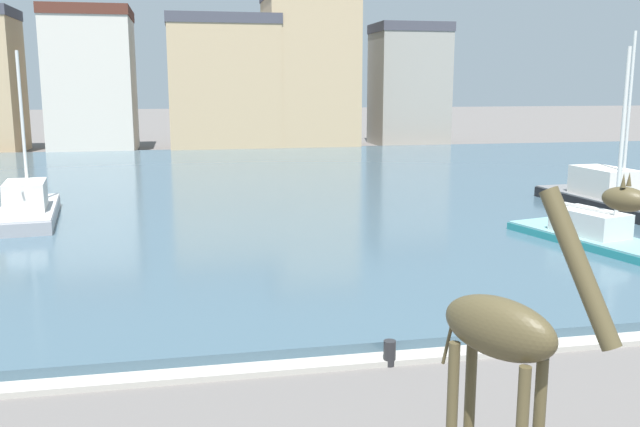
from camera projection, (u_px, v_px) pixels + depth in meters
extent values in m
cube|color=#3D5666|center=(241.00, 191.00, 33.81)|extent=(87.44, 42.25, 0.32)
cube|color=#ADA89E|center=(338.00, 363.00, 13.25)|extent=(87.44, 0.50, 0.12)
cylinder|color=#4C4228|center=(470.00, 407.00, 9.35)|extent=(0.15, 0.15, 2.07)
cylinder|color=#4C4228|center=(452.00, 416.00, 9.10)|extent=(0.15, 0.15, 2.07)
ellipsoid|color=#4C4228|center=(499.00, 328.00, 8.60)|extent=(1.33, 1.68, 0.79)
cylinder|color=#4C4228|center=(580.00, 267.00, 7.68)|extent=(0.74, 1.05, 1.77)
ellipsoid|color=#4C4228|center=(625.00, 199.00, 7.20)|extent=(0.47, 0.55, 0.26)
cone|color=#4C4228|center=(629.00, 179.00, 7.20)|extent=(0.06, 0.06, 0.15)
cone|color=#4C4228|center=(624.00, 180.00, 7.12)|extent=(0.06, 0.06, 0.15)
cylinder|color=#4C4228|center=(449.00, 336.00, 9.21)|extent=(0.15, 0.22, 0.84)
cube|color=#939399|center=(29.00, 218.00, 25.77)|extent=(2.68, 6.40, 0.78)
ellipsoid|color=#939399|center=(35.00, 205.00, 28.53)|extent=(2.02, 2.36, 0.74)
cube|color=#B1B1B5|center=(28.00, 207.00, 25.69)|extent=(2.62, 6.27, 0.06)
cube|color=silver|center=(26.00, 195.00, 25.16)|extent=(1.63, 2.32, 1.01)
cylinder|color=silver|center=(23.00, 130.00, 25.59)|extent=(0.12, 0.12, 5.80)
cylinder|color=silver|center=(24.00, 187.00, 24.95)|extent=(0.33, 2.17, 0.08)
cube|color=teal|center=(600.00, 247.00, 21.67)|extent=(3.40, 6.91, 0.56)
cube|color=#6EA5A8|center=(601.00, 238.00, 21.61)|extent=(3.34, 6.77, 0.06)
cube|color=silver|center=(590.00, 222.00, 21.97)|extent=(1.82, 2.57, 0.77)
cylinder|color=silver|center=(622.00, 147.00, 20.62)|extent=(0.12, 0.12, 5.90)
cylinder|color=silver|center=(587.00, 207.00, 22.04)|extent=(0.64, 2.28, 0.08)
cube|color=black|center=(611.00, 208.00, 27.97)|extent=(2.75, 7.81, 0.76)
cube|color=slate|center=(612.00, 198.00, 27.89)|extent=(2.70, 7.66, 0.06)
cube|color=silver|center=(604.00, 182.00, 28.33)|extent=(1.74, 2.79, 1.15)
cylinder|color=silver|center=(628.00, 118.00, 26.74)|extent=(0.12, 0.12, 6.61)
cylinder|color=silver|center=(601.00, 175.00, 28.46)|extent=(0.27, 2.69, 0.08)
cylinder|color=#232326|center=(390.00, 353.00, 13.26)|extent=(0.24, 0.24, 0.50)
cube|color=beige|center=(93.00, 86.00, 54.45)|extent=(6.42, 7.46, 10.39)
cube|color=#51281E|center=(88.00, 13.00, 53.41)|extent=(6.54, 7.61, 0.80)
cube|color=tan|center=(224.00, 89.00, 55.34)|extent=(8.72, 5.60, 9.91)
cube|color=#42424C|center=(222.00, 20.00, 54.34)|extent=(8.89, 5.71, 0.80)
cube|color=tan|center=(309.00, 75.00, 57.47)|extent=(7.21, 7.44, 12.18)
cube|color=gray|center=(409.00, 89.00, 61.09)|extent=(6.26, 5.20, 9.76)
cube|color=#42424C|center=(410.00, 28.00, 60.11)|extent=(6.38, 5.30, 0.80)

